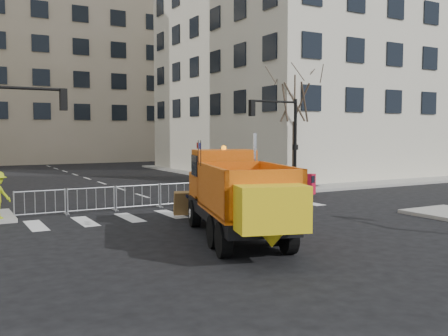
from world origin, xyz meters
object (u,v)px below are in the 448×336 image
plow_truck (237,193)px  cop_c (223,193)px  newspaper_box (310,184)px  cop_a (235,196)px  cop_b (196,198)px

plow_truck → cop_c: plow_truck is taller
newspaper_box → cop_c: bearing=-179.3°
newspaper_box → cop_a: bearing=-176.4°
cop_a → cop_c: size_ratio=0.89×
plow_truck → newspaper_box: bearing=-34.5°
cop_c → newspaper_box: (6.99, 2.88, -0.22)m
plow_truck → newspaper_box: plow_truck is taller
plow_truck → cop_a: plow_truck is taller
cop_c → newspaper_box: size_ratio=1.67×
cop_b → cop_c: bearing=-136.9°
plow_truck → cop_a: bearing=-13.6°
plow_truck → cop_c: (1.92, 4.40, -0.60)m
plow_truck → newspaper_box: 11.54m
plow_truck → cop_b: bearing=9.9°
cop_b → cop_c: cop_c is taller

